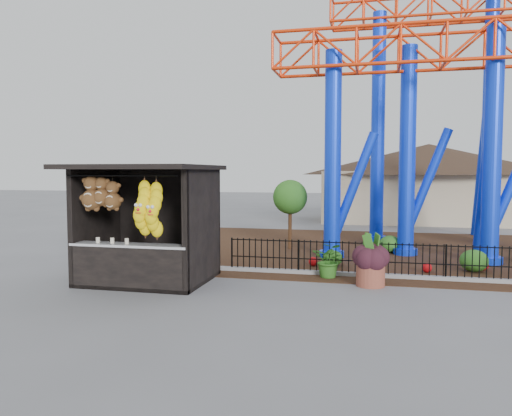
% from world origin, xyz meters
% --- Properties ---
extents(ground, '(120.00, 120.00, 0.00)m').
position_xyz_m(ground, '(0.00, 0.00, 0.00)').
color(ground, slate).
rests_on(ground, ground).
extents(mulch_bed, '(18.00, 12.00, 0.02)m').
position_xyz_m(mulch_bed, '(4.00, 8.00, 0.01)').
color(mulch_bed, '#331E11').
rests_on(mulch_bed, ground).
extents(curb, '(18.00, 0.18, 0.12)m').
position_xyz_m(curb, '(4.00, 3.00, 0.06)').
color(curb, gray).
rests_on(curb, ground).
extents(prize_booth, '(3.50, 3.40, 3.12)m').
position_xyz_m(prize_booth, '(-3.01, 0.89, 1.54)').
color(prize_booth, black).
rests_on(prize_booth, ground).
extents(picket_fence, '(12.20, 0.06, 1.00)m').
position_xyz_m(picket_fence, '(4.90, 3.00, 0.50)').
color(picket_fence, black).
rests_on(picket_fence, ground).
extents(roller_coaster, '(11.00, 6.37, 10.82)m').
position_xyz_m(roller_coaster, '(5.12, 8.23, 6.44)').
color(roller_coaster, '#0E34F0').
rests_on(roller_coaster, ground).
extents(terracotta_planter, '(0.96, 0.96, 0.64)m').
position_xyz_m(terracotta_planter, '(2.83, 1.91, 0.32)').
color(terracotta_planter, brown).
rests_on(terracotta_planter, ground).
extents(planter_foliage, '(0.70, 0.70, 0.64)m').
position_xyz_m(planter_foliage, '(2.83, 1.91, 0.96)').
color(planter_foliage, black).
rests_on(planter_foliage, terracotta_planter).
extents(potted_plant, '(1.05, 0.95, 1.00)m').
position_xyz_m(potted_plant, '(1.71, 2.70, 0.50)').
color(potted_plant, '#1C5D1B').
rests_on(potted_plant, ground).
extents(landscaping, '(7.87, 4.01, 0.65)m').
position_xyz_m(landscaping, '(4.97, 5.52, 0.29)').
color(landscaping, '#2A601C').
rests_on(landscaping, mulch_bed).
extents(pavilion, '(15.00, 15.00, 4.80)m').
position_xyz_m(pavilion, '(6.00, 20.00, 3.07)').
color(pavilion, '#BFAD8C').
rests_on(pavilion, ground).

